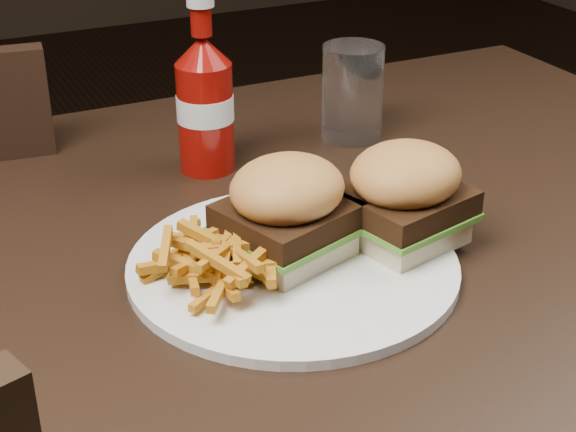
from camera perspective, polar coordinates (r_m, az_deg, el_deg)
name	(u,v)px	position (r m, az deg, el deg)	size (l,w,h in m)	color
dining_table	(266,249)	(0.86, -1.42, -2.13)	(1.20, 0.80, 0.04)	black
plate	(293,265)	(0.79, 0.32, -3.21)	(0.30, 0.30, 0.01)	white
sandwich_half_a	(287,244)	(0.79, -0.05, -1.82)	(0.09, 0.09, 0.02)	beige
sandwich_half_b	(402,228)	(0.82, 7.38, -0.80)	(0.09, 0.09, 0.02)	beige
fries_pile	(223,252)	(0.76, -4.21, -2.34)	(0.10, 0.10, 0.04)	#B66C23
ketchup_bottle	(206,118)	(0.97, -5.35, 6.33)	(0.06, 0.06, 0.12)	maroon
tumbler	(352,93)	(1.06, 4.18, 7.95)	(0.07, 0.07, 0.11)	white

